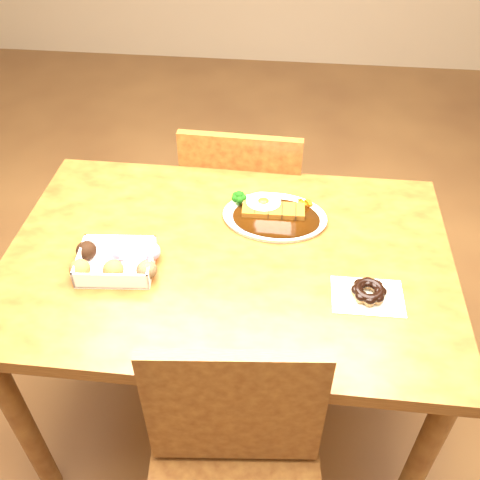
# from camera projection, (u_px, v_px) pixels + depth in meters

# --- Properties ---
(ground) EXTENTS (6.00, 6.00, 0.00)m
(ground) POSITION_uv_depth(u_px,v_px,m) (231.00, 404.00, 1.94)
(ground) COLOR brown
(ground) RESTS_ON ground
(table) EXTENTS (1.20, 0.80, 0.75)m
(table) POSITION_uv_depth(u_px,v_px,m) (229.00, 280.00, 1.50)
(table) COLOR #552711
(table) RESTS_ON ground
(chair_far) EXTENTS (0.43, 0.43, 0.87)m
(chair_far) POSITION_uv_depth(u_px,v_px,m) (244.00, 210.00, 2.02)
(chair_far) COLOR #552711
(chair_far) RESTS_ON ground
(katsu_curry_plate) EXTENTS (0.30, 0.22, 0.06)m
(katsu_curry_plate) POSITION_uv_depth(u_px,v_px,m) (273.00, 214.00, 1.54)
(katsu_curry_plate) COLOR white
(katsu_curry_plate) RESTS_ON table
(donut_box) EXTENTS (0.23, 0.16, 0.05)m
(donut_box) POSITION_uv_depth(u_px,v_px,m) (116.00, 261.00, 1.38)
(donut_box) COLOR white
(donut_box) RESTS_ON table
(pon_de_ring) EXTENTS (0.18, 0.13, 0.03)m
(pon_de_ring) POSITION_uv_depth(u_px,v_px,m) (369.00, 292.00, 1.31)
(pon_de_ring) COLOR silver
(pon_de_ring) RESTS_ON table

